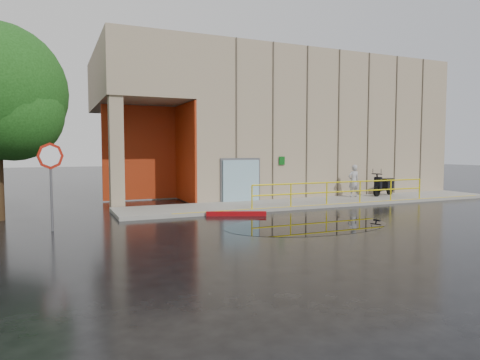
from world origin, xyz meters
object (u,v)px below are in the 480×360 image
object	(u,v)px
red_curb	(236,214)
person	(354,181)
stop_sign	(51,168)
scooter	(384,180)

from	to	relation	value
red_curb	person	bearing A→B (deg)	18.20
person	red_curb	xyz separation A→B (m)	(-7.86, -2.58, -0.92)
red_curb	stop_sign	bearing A→B (deg)	-175.30
stop_sign	red_curb	world-z (taller)	stop_sign
person	scooter	xyz separation A→B (m)	(2.04, -0.02, -0.00)
scooter	stop_sign	size ratio (longest dim) A/B	0.69
person	red_curb	bearing A→B (deg)	21.87
person	scooter	size ratio (longest dim) A/B	0.87
stop_sign	person	bearing A→B (deg)	11.53
stop_sign	scooter	bearing A→B (deg)	10.03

